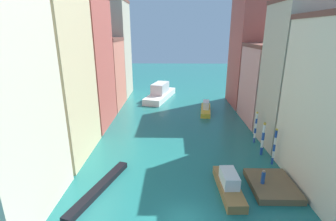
% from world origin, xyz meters
% --- Properties ---
extents(ground_plane, '(154.00, 154.00, 0.00)m').
position_xyz_m(ground_plane, '(0.00, 24.50, 0.00)').
color(ground_plane, '#1E6B66').
extents(building_left_1, '(7.66, 9.85, 21.99)m').
position_xyz_m(building_left_1, '(-14.75, 11.20, 11.00)').
color(building_left_1, beige).
rests_on(building_left_1, ground).
extents(building_left_2, '(7.66, 10.13, 19.48)m').
position_xyz_m(building_left_2, '(-14.75, 21.54, 9.75)').
color(building_left_2, '#B25147').
rests_on(building_left_2, ground).
extents(building_left_3, '(7.66, 9.56, 13.27)m').
position_xyz_m(building_left_3, '(-14.75, 31.61, 6.64)').
color(building_left_3, '#C6705B').
rests_on(building_left_3, ground).
extents(building_left_4, '(7.66, 9.13, 20.99)m').
position_xyz_m(building_left_4, '(-14.75, 40.97, 10.51)').
color(building_left_4, '#BCB299').
rests_on(building_left_4, ground).
extents(building_right_1, '(7.66, 7.18, 17.99)m').
position_xyz_m(building_right_1, '(14.75, 14.58, 9.01)').
color(building_right_1, '#BCB299').
rests_on(building_right_1, ground).
extents(building_right_2, '(7.66, 9.41, 12.59)m').
position_xyz_m(building_right_2, '(14.75, 23.22, 6.31)').
color(building_right_2, tan).
rests_on(building_right_2, ground).
extents(building_right_3, '(7.66, 10.08, 21.12)m').
position_xyz_m(building_right_3, '(14.75, 33.33, 10.57)').
color(building_right_3, '#B25147').
rests_on(building_right_3, ground).
extents(waterfront_dock, '(4.12, 5.11, 0.63)m').
position_xyz_m(waterfront_dock, '(8.64, 4.57, 0.32)').
color(waterfront_dock, brown).
rests_on(waterfront_dock, ground).
extents(person_on_dock, '(0.36, 0.36, 1.43)m').
position_xyz_m(person_on_dock, '(7.64, 4.43, 1.29)').
color(person_on_dock, '#234C93').
rests_on(person_on_dock, waterfront_dock).
extents(mooring_pole_0, '(0.28, 0.28, 4.37)m').
position_xyz_m(mooring_pole_0, '(10.40, 9.13, 2.23)').
color(mooring_pole_0, '#1E479E').
rests_on(mooring_pole_0, ground).
extents(mooring_pole_1, '(0.35, 0.35, 4.19)m').
position_xyz_m(mooring_pole_1, '(9.95, 11.44, 2.15)').
color(mooring_pole_1, '#1E479E').
rests_on(mooring_pole_1, ground).
extents(mooring_pole_2, '(0.28, 0.28, 4.40)m').
position_xyz_m(mooring_pole_2, '(10.17, 14.88, 2.24)').
color(mooring_pole_2, '#1E479E').
rests_on(mooring_pole_2, ground).
extents(vaporetto_white, '(6.84, 13.03, 3.56)m').
position_xyz_m(vaporetto_white, '(-3.67, 37.44, 1.28)').
color(vaporetto_white, white).
rests_on(vaporetto_white, ground).
extents(gondola_black, '(3.77, 9.09, 0.54)m').
position_xyz_m(gondola_black, '(-7.81, 3.92, 0.27)').
color(gondola_black, black).
rests_on(gondola_black, ground).
extents(motorboat_0, '(1.96, 6.41, 2.01)m').
position_xyz_m(motorboat_0, '(4.36, 4.05, 0.73)').
color(motorboat_0, olive).
rests_on(motorboat_0, ground).
extents(motorboat_1, '(2.62, 7.26, 2.15)m').
position_xyz_m(motorboat_1, '(5.26, 27.84, 0.71)').
color(motorboat_1, gold).
rests_on(motorboat_1, ground).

